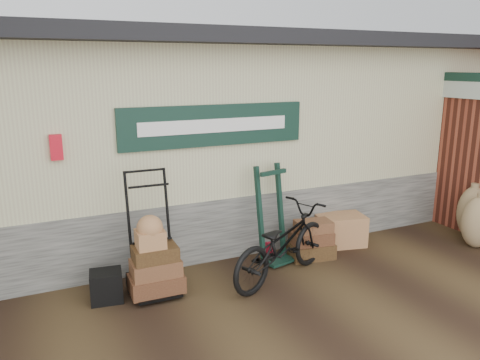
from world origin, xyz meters
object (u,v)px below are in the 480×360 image
porter_trolley (151,232)px  suitcase_stack (311,239)px  green_barrow (273,214)px  black_trunk (106,286)px  wicker_hamper (340,230)px  bicycle (282,240)px

porter_trolley → suitcase_stack: bearing=2.5°
green_barrow → suitcase_stack: 0.71m
green_barrow → black_trunk: (-2.35, -0.22, -0.51)m
suitcase_stack → green_barrow: bearing=165.7°
suitcase_stack → black_trunk: (-2.92, -0.07, -0.10)m
suitcase_stack → wicker_hamper: (0.68, 0.24, -0.04)m
porter_trolley → black_trunk: bearing=-176.5°
black_trunk → bicycle: size_ratio=0.20×
black_trunk → green_barrow: bearing=5.3°
black_trunk → bicycle: bearing=-9.3°
black_trunk → bicycle: bicycle is taller
porter_trolley → wicker_hamper: porter_trolley is taller
porter_trolley → black_trunk: (-0.57, -0.02, -0.59)m
black_trunk → wicker_hamper: bearing=4.9°
bicycle → porter_trolley: bearing=54.1°
porter_trolley → wicker_hamper: (3.04, 0.29, -0.53)m
porter_trolley → bicycle: bearing=-11.9°
wicker_hamper → black_trunk: 3.62m
green_barrow → wicker_hamper: green_barrow is taller
porter_trolley → wicker_hamper: size_ratio=2.10×
suitcase_stack → black_trunk: bearing=-178.6°
green_barrow → bicycle: (-0.17, -0.57, -0.15)m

